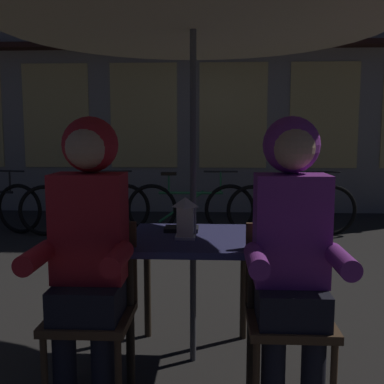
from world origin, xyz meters
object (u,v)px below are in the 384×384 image
at_px(lantern, 185,217).
at_px(bicycle_fourth, 291,209).
at_px(person_right_hooded, 292,235).
at_px(book, 181,229).
at_px(cafe_table, 193,254).
at_px(bicycle_third, 190,208).
at_px(person_left_hooded, 88,233).
at_px(chair_left, 94,301).
at_px(bicycle_second, 85,208).
at_px(chair_right, 288,304).

xyz_separation_m(lantern, bicycle_fourth, (1.15, 3.42, -0.51)).
distance_m(person_right_hooded, book, 0.80).
height_order(cafe_table, lantern, lantern).
bearing_deg(bicycle_third, cafe_table, -86.80).
height_order(cafe_table, person_left_hooded, person_left_hooded).
xyz_separation_m(lantern, person_right_hooded, (0.52, -0.37, -0.01)).
xyz_separation_m(chair_left, bicycle_second, (-1.08, 3.67, -0.14)).
distance_m(bicycle_second, bicycle_third, 1.37).
bearing_deg(bicycle_fourth, bicycle_second, -178.57).
bearing_deg(chair_left, book, 51.70).
relative_size(bicycle_second, book, 8.29).
relative_size(bicycle_second, bicycle_fourth, 0.99).
bearing_deg(chair_right, bicycle_third, 100.09).
xyz_separation_m(person_right_hooded, book, (-0.56, 0.57, -0.09)).
height_order(chair_right, bicycle_fourth, chair_right).
bearing_deg(bicycle_fourth, book, -110.23).
bearing_deg(chair_left, bicycle_third, 85.60).
bearing_deg(bicycle_third, bicycle_second, -176.02).
bearing_deg(bicycle_second, cafe_table, -64.70).
relative_size(person_left_hooded, bicycle_second, 0.84).
height_order(bicycle_second, book, bicycle_second).
height_order(bicycle_second, bicycle_fourth, same).
height_order(chair_right, person_right_hooded, person_right_hooded).
height_order(person_right_hooded, bicycle_fourth, person_right_hooded).
relative_size(lantern, bicycle_second, 0.14).
relative_size(lantern, chair_left, 0.27).
bearing_deg(book, bicycle_fourth, 69.62).
bearing_deg(lantern, bicycle_second, 114.38).
relative_size(bicycle_third, book, 8.40).
bearing_deg(chair_right, bicycle_fourth, 80.38).
relative_size(chair_right, book, 4.35).
bearing_deg(person_left_hooded, bicycle_third, 85.66).
distance_m(lantern, chair_left, 0.66).
height_order(chair_left, person_right_hooded, person_right_hooded).
bearing_deg(cafe_table, bicycle_second, 115.30).
relative_size(chair_left, book, 4.35).
bearing_deg(bicycle_fourth, person_right_hooded, -99.47).
distance_m(cafe_table, person_right_hooded, 0.67).
relative_size(lantern, person_right_hooded, 0.17).
xyz_separation_m(bicycle_fourth, book, (-1.19, -3.23, 0.41)).
bearing_deg(person_right_hooded, bicycle_second, 118.70).
height_order(chair_right, bicycle_second, chair_right).
xyz_separation_m(cafe_table, lantern, (-0.04, -0.05, 0.22)).
xyz_separation_m(bicycle_second, bicycle_third, (1.37, 0.10, 0.00)).
xyz_separation_m(cafe_table, chair_left, (-0.48, -0.37, -0.15)).
bearing_deg(person_right_hooded, bicycle_fourth, 80.53).
relative_size(person_left_hooded, book, 7.00).
height_order(bicycle_third, bicycle_fourth, same).
relative_size(person_left_hooded, bicycle_fourth, 0.83).
distance_m(bicycle_second, book, 3.51).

